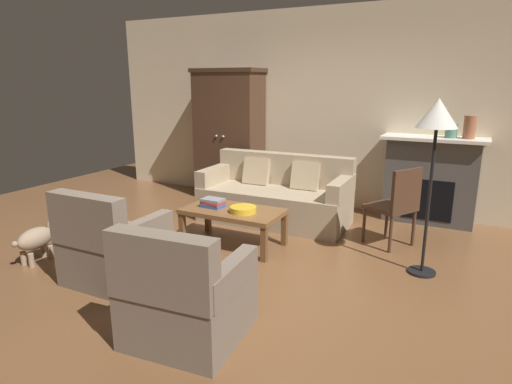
{
  "coord_description": "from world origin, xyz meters",
  "views": [
    {
      "loc": [
        2.02,
        -3.55,
        1.8
      ],
      "look_at": [
        -0.19,
        0.77,
        0.55
      ],
      "focal_mm": 30.37,
      "sensor_mm": 36.0,
      "label": 1
    }
  ],
  "objects_px": {
    "armoire": "(229,135)",
    "armchair_near_right": "(185,298)",
    "coffee_table": "(233,214)",
    "book_stack": "(213,203)",
    "couch": "(276,197)",
    "dog": "(38,238)",
    "armchair_near_left": "(113,248)",
    "floor_lamp": "(437,124)",
    "fireplace": "(430,180)",
    "fruit_bowl": "(243,209)",
    "mantel_vase_jade": "(451,131)",
    "mantel_vase_terracotta": "(470,127)",
    "side_chair_wooden": "(397,202)"
  },
  "relations": [
    {
      "from": "armoire",
      "to": "fruit_bowl",
      "type": "relative_size",
      "value": 6.89
    },
    {
      "from": "armchair_near_left",
      "to": "dog",
      "type": "bearing_deg",
      "value": -179.28
    },
    {
      "from": "book_stack",
      "to": "fruit_bowl",
      "type": "bearing_deg",
      "value": -2.97
    },
    {
      "from": "couch",
      "to": "book_stack",
      "type": "height_order",
      "value": "couch"
    },
    {
      "from": "floor_lamp",
      "to": "dog",
      "type": "xyz_separation_m",
      "value": [
        -3.54,
        -1.47,
        -1.18
      ]
    },
    {
      "from": "book_stack",
      "to": "mantel_vase_jade",
      "type": "distance_m",
      "value": 3.04
    },
    {
      "from": "book_stack",
      "to": "floor_lamp",
      "type": "xyz_separation_m",
      "value": [
        2.23,
        0.21,
        0.96
      ]
    },
    {
      "from": "couch",
      "to": "armchair_near_right",
      "type": "height_order",
      "value": "armchair_near_right"
    },
    {
      "from": "fireplace",
      "to": "mantel_vase_terracotta",
      "type": "relative_size",
      "value": 4.55
    },
    {
      "from": "mantel_vase_terracotta",
      "to": "armchair_near_right",
      "type": "distance_m",
      "value": 4.06
    },
    {
      "from": "armoire",
      "to": "armchair_near_left",
      "type": "xyz_separation_m",
      "value": [
        0.57,
        -3.07,
        -0.68
      ]
    },
    {
      "from": "couch",
      "to": "floor_lamp",
      "type": "xyz_separation_m",
      "value": [
        1.93,
        -0.84,
        1.11
      ]
    },
    {
      "from": "couch",
      "to": "dog",
      "type": "height_order",
      "value": "couch"
    },
    {
      "from": "book_stack",
      "to": "couch",
      "type": "bearing_deg",
      "value": 74.05
    },
    {
      "from": "coffee_table",
      "to": "mantel_vase_terracotta",
      "type": "distance_m",
      "value": 3.04
    },
    {
      "from": "book_stack",
      "to": "mantel_vase_terracotta",
      "type": "relative_size",
      "value": 0.92
    },
    {
      "from": "mantel_vase_jade",
      "to": "fruit_bowl",
      "type": "bearing_deg",
      "value": -134.52
    },
    {
      "from": "armoire",
      "to": "armchair_near_right",
      "type": "xyz_separation_m",
      "value": [
        1.72,
        -3.54,
        -0.68
      ]
    },
    {
      "from": "armchair_near_left",
      "to": "side_chair_wooden",
      "type": "xyz_separation_m",
      "value": [
        2.16,
        2.05,
        0.2
      ]
    },
    {
      "from": "fireplace",
      "to": "armchair_near_right",
      "type": "bearing_deg",
      "value": -108.79
    },
    {
      "from": "couch",
      "to": "armchair_near_left",
      "type": "height_order",
      "value": "armchair_near_left"
    },
    {
      "from": "fireplace",
      "to": "mantel_vase_jade",
      "type": "distance_m",
      "value": 0.66
    },
    {
      "from": "fruit_bowl",
      "to": "dog",
      "type": "height_order",
      "value": "fruit_bowl"
    },
    {
      "from": "coffee_table",
      "to": "side_chair_wooden",
      "type": "height_order",
      "value": "side_chair_wooden"
    },
    {
      "from": "mantel_vase_terracotta",
      "to": "armchair_near_left",
      "type": "relative_size",
      "value": 0.31
    },
    {
      "from": "armoire",
      "to": "mantel_vase_jade",
      "type": "distance_m",
      "value": 3.14
    },
    {
      "from": "fireplace",
      "to": "floor_lamp",
      "type": "bearing_deg",
      "value": -85.27
    },
    {
      "from": "couch",
      "to": "book_stack",
      "type": "xyz_separation_m",
      "value": [
        -0.3,
        -1.05,
        0.15
      ]
    },
    {
      "from": "floor_lamp",
      "to": "coffee_table",
      "type": "bearing_deg",
      "value": -174.72
    },
    {
      "from": "fireplace",
      "to": "dog",
      "type": "relative_size",
      "value": 2.19
    },
    {
      "from": "couch",
      "to": "mantel_vase_jade",
      "type": "bearing_deg",
      "value": 22.92
    },
    {
      "from": "coffee_table",
      "to": "mantel_vase_terracotta",
      "type": "bearing_deg",
      "value": 39.85
    },
    {
      "from": "mantel_vase_terracotta",
      "to": "dog",
      "type": "bearing_deg",
      "value": -140.29
    },
    {
      "from": "coffee_table",
      "to": "fruit_bowl",
      "type": "distance_m",
      "value": 0.18
    },
    {
      "from": "fireplace",
      "to": "armchair_near_left",
      "type": "height_order",
      "value": "fireplace"
    },
    {
      "from": "coffee_table",
      "to": "fruit_bowl",
      "type": "bearing_deg",
      "value": -17.27
    },
    {
      "from": "armchair_near_right",
      "to": "fireplace",
      "type": "bearing_deg",
      "value": 71.21
    },
    {
      "from": "armoire",
      "to": "fruit_bowl",
      "type": "height_order",
      "value": "armoire"
    },
    {
      "from": "book_stack",
      "to": "mantel_vase_terracotta",
      "type": "bearing_deg",
      "value": 37.32
    },
    {
      "from": "couch",
      "to": "armchair_near_left",
      "type": "relative_size",
      "value": 2.2
    },
    {
      "from": "armchair_near_right",
      "to": "side_chair_wooden",
      "type": "bearing_deg",
      "value": 68.33
    },
    {
      "from": "fireplace",
      "to": "armchair_near_right",
      "type": "xyz_separation_m",
      "value": [
        -1.23,
        -3.62,
        -0.25
      ]
    },
    {
      "from": "fireplace",
      "to": "coffee_table",
      "type": "xyz_separation_m",
      "value": [
        -1.85,
        -1.88,
        -0.2
      ]
    },
    {
      "from": "coffee_table",
      "to": "side_chair_wooden",
      "type": "relative_size",
      "value": 1.22
    },
    {
      "from": "mantel_vase_terracotta",
      "to": "floor_lamp",
      "type": "bearing_deg",
      "value": -98.15
    },
    {
      "from": "couch",
      "to": "coffee_table",
      "type": "bearing_deg",
      "value": -93.06
    },
    {
      "from": "coffee_table",
      "to": "book_stack",
      "type": "height_order",
      "value": "book_stack"
    },
    {
      "from": "armchair_near_left",
      "to": "side_chair_wooden",
      "type": "bearing_deg",
      "value": 43.62
    },
    {
      "from": "fireplace",
      "to": "book_stack",
      "type": "height_order",
      "value": "fireplace"
    },
    {
      "from": "dog",
      "to": "fireplace",
      "type": "bearing_deg",
      "value": 42.88
    }
  ]
}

